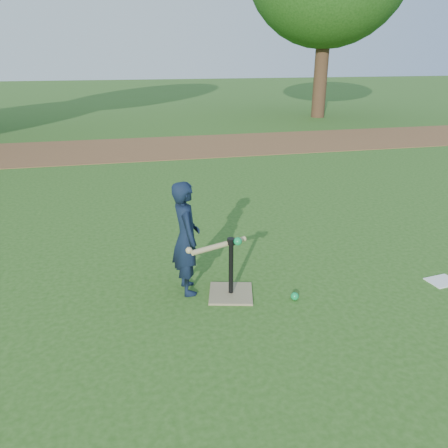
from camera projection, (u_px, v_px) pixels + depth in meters
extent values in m
plane|color=#285116|center=(226.00, 291.00, 4.46)|extent=(80.00, 80.00, 0.00)
cube|color=brown|center=(158.00, 148.00, 11.26)|extent=(24.00, 3.00, 0.01)
imported|color=black|center=(186.00, 238.00, 4.28)|extent=(0.31, 0.44, 1.16)
sphere|color=#0D8F43|center=(295.00, 296.00, 4.30)|extent=(0.08, 0.08, 0.08)
cube|color=white|center=(442.00, 281.00, 4.65)|extent=(0.33, 0.26, 0.01)
cube|color=#8E7E5A|center=(231.00, 293.00, 4.41)|extent=(0.52, 0.52, 0.02)
cylinder|color=black|center=(231.00, 268.00, 4.30)|extent=(0.05, 0.05, 0.55)
cylinder|color=black|center=(231.00, 241.00, 4.20)|extent=(0.08, 0.08, 0.06)
cylinder|color=tan|center=(219.00, 246.00, 4.16)|extent=(0.58, 0.26, 0.05)
sphere|color=tan|center=(189.00, 250.00, 4.06)|extent=(0.06, 0.06, 0.06)
sphere|color=#0D8F43|center=(238.00, 241.00, 4.16)|extent=(0.08, 0.08, 0.08)
cylinder|color=#382316|center=(321.00, 70.00, 16.11)|extent=(0.50, 0.50, 3.42)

